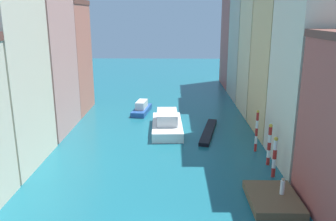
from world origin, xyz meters
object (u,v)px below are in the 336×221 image
Objects in this scene: person_on_dock at (282,186)px; mooring_pole_2 at (257,130)px; vaporetto_white at (167,124)px; gondola_black at (208,132)px; mooring_pole_1 at (269,144)px; waterfront_dock at (273,199)px; mooring_pole_0 at (275,156)px; motorboat_0 at (142,108)px.

person_on_dock is 0.30× the size of mooring_pole_2.
vaporetto_white reaches higher than person_on_dock.
gondola_black is (5.29, -0.93, -0.74)m from vaporetto_white.
person_on_dock is 7.24m from mooring_pole_1.
waterfront_dock is 1.35× the size of mooring_pole_0.
mooring_pole_2 reaches higher than gondola_black.
vaporetto_white is at bearing 134.71° from mooring_pole_1.
person_on_dock is 20.09m from vaporetto_white.
mooring_pole_0 reaches higher than person_on_dock.
mooring_pole_2 reaches higher than waterfront_dock.
person_on_dock is at bearing -61.30° from vaporetto_white.
gondola_black is (-4.36, 16.69, -1.05)m from person_on_dock.
mooring_pole_0 is (1.26, 4.66, 1.71)m from waterfront_dock.
person_on_dock is 0.15× the size of gondola_black.
waterfront_dock is 0.84× the size of motorboat_0.
mooring_pole_2 is 20.98m from motorboat_0.
mooring_pole_1 reaches higher than mooring_pole_0.
mooring_pole_1 reaches higher than gondola_black.
mooring_pole_0 reaches higher than waterfront_dock.
gondola_black is 1.55× the size of motorboat_0.
vaporetto_white is (-9.92, 6.85, -1.43)m from mooring_pole_2.
gondola_black is at bearing 118.04° from mooring_pole_1.
mooring_pole_0 reaches higher than vaporetto_white.
mooring_pole_2 is at bearing -51.96° from gondola_black.
gondola_black is at bearing -45.63° from motorboat_0.
mooring_pole_1 is 24.05m from motorboat_0.
mooring_pole_2 is 0.48× the size of gondola_black.
gondola_black is (-3.61, 16.93, -0.08)m from waterfront_dock.
person_on_dock reaches higher than gondola_black.
mooring_pole_2 is at bearing 88.56° from person_on_dock.
mooring_pole_2 is 0.74× the size of motorboat_0.
mooring_pole_2 is at bearing 92.20° from mooring_pole_0.
mooring_pole_0 is at bearing -52.43° from vaporetto_white.
motorboat_0 is at bearing 127.09° from mooring_pole_1.
vaporetto_white is 1.51× the size of motorboat_0.
person_on_dock is 0.33× the size of mooring_pole_1.
mooring_pole_0 is 0.84× the size of mooring_pole_2.
motorboat_0 is (-13.00, 26.53, 0.37)m from waterfront_dock.
motorboat_0 is (-4.10, 8.67, -0.29)m from vaporetto_white.
person_on_dock is 17.28m from gondola_black.
waterfront_dock is 5.12m from mooring_pole_0.
person_on_dock is at bearing -91.44° from mooring_pole_2.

